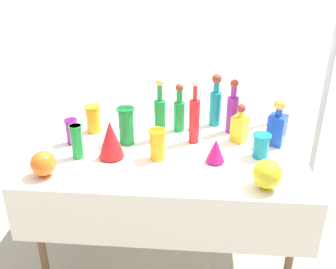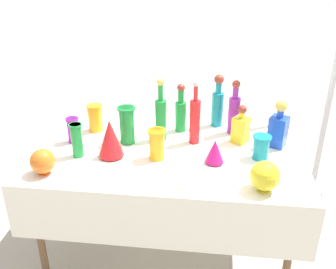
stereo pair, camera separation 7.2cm
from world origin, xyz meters
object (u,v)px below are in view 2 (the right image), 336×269
square_decanter_0 (278,127)px  square_decanter_1 (241,128)px  round_bowl_0 (43,161)px  canopy_pole (333,81)px  slender_vase_2 (73,129)px  slender_vase_5 (77,139)px  tall_bottle_0 (218,104)px  fluted_vase_1 (110,138)px  tall_bottle_3 (195,120)px  tall_bottle_4 (234,111)px  slender_vase_3 (157,143)px  tall_bottle_1 (161,117)px  slender_vase_4 (261,146)px  tall_bottle_2 (181,112)px  fluted_vase_0 (215,151)px  round_bowl_1 (265,176)px  slender_vase_1 (127,124)px  slender_vase_0 (95,117)px

square_decanter_0 → square_decanter_1: 0.23m
round_bowl_0 → canopy_pole: size_ratio=0.06×
canopy_pole → round_bowl_0: bearing=-148.5°
slender_vase_2 → slender_vase_5: bearing=-63.6°
tall_bottle_0 → fluted_vase_1: size_ratio=1.57×
slender_vase_2 → fluted_vase_1: bearing=-29.5°
tall_bottle_3 → square_decanter_0: tall_bottle_3 is taller
tall_bottle_0 → tall_bottle_4: (0.11, -0.11, -0.01)m
square_decanter_0 → slender_vase_3: size_ratio=1.64×
tall_bottle_1 → slender_vase_3: bearing=-87.5°
square_decanter_0 → slender_vase_4: square_decanter_0 is taller
tall_bottle_4 → round_bowl_0: size_ratio=2.52×
tall_bottle_3 → slender_vase_3: tall_bottle_3 is taller
canopy_pole → tall_bottle_2: bearing=-158.1°
tall_bottle_1 → fluted_vase_0: tall_bottle_1 is taller
round_bowl_1 → slender_vase_5: bearing=167.2°
slender_vase_1 → slender_vase_3: slender_vase_1 is taller
tall_bottle_1 → tall_bottle_4: size_ratio=1.11×
slender_vase_3 → round_bowl_1: bearing=-24.3°
tall_bottle_1 → tall_bottle_4: bearing=18.9°
slender_vase_2 → slender_vase_3: slender_vase_3 is taller
tall_bottle_1 → square_decanter_0: size_ratio=1.35×
square_decanter_1 → fluted_vase_1: bearing=-159.8°
tall_bottle_4 → canopy_pole: 0.83m
canopy_pole → tall_bottle_0: bearing=-159.2°
tall_bottle_2 → tall_bottle_3: bearing=-58.7°
fluted_vase_1 → slender_vase_2: bearing=150.5°
square_decanter_0 → slender_vase_1: square_decanter_0 is taller
slender_vase_1 → slender_vase_2: 0.34m
slender_vase_4 → canopy_pole: bearing=53.1°
slender_vase_2 → round_bowl_0: (-0.03, -0.39, -0.01)m
slender_vase_1 → canopy_pole: bearing=25.1°
slender_vase_0 → canopy_pole: 1.71m
tall_bottle_4 → canopy_pole: canopy_pole is taller
tall_bottle_4 → fluted_vase_0: 0.45m
fluted_vase_0 → canopy_pole: canopy_pole is taller
tall_bottle_2 → slender_vase_5: bearing=-142.8°
round_bowl_1 → tall_bottle_1: bearing=138.9°
tall_bottle_0 → round_bowl_1: tall_bottle_0 is taller
square_decanter_0 → slender_vase_4: bearing=-123.7°
tall_bottle_0 → slender_vase_3: tall_bottle_0 is taller
square_decanter_0 → canopy_pole: 0.75m
tall_bottle_3 → tall_bottle_1: bearing=175.1°
slender_vase_0 → square_decanter_1: bearing=-3.9°
slender_vase_3 → tall_bottle_2: bearing=76.0°
tall_bottle_1 → tall_bottle_3: (0.21, -0.02, -0.00)m
slender_vase_5 → slender_vase_0: bearing=90.3°
tall_bottle_2 → round_bowl_1: bearing=-54.3°
tall_bottle_2 → slender_vase_1: bearing=-145.4°
square_decanter_1 → slender_vase_0: square_decanter_1 is taller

